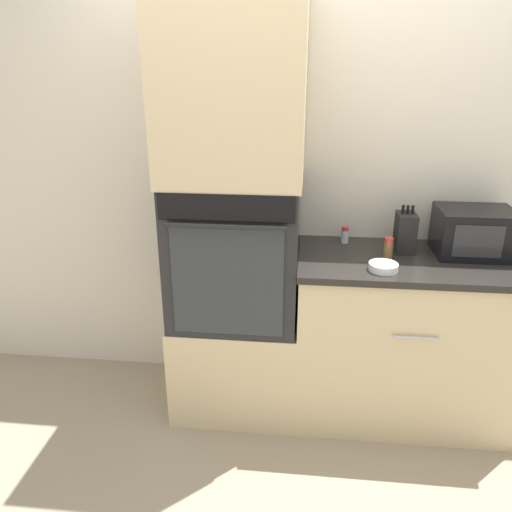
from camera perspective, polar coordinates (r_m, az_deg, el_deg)
ground_plane at (r=2.86m, az=4.31°, el=-19.86°), size 12.00×12.00×0.00m
wall_back at (r=2.85m, az=5.46°, el=8.49°), size 8.00×0.05×2.50m
oven_cabinet_base at (r=2.95m, az=-2.11°, el=-11.41°), size 0.68×0.60×0.57m
wall_oven at (r=2.65m, az=-2.32°, el=0.72°), size 0.66×0.64×0.75m
oven_cabinet_upper at (r=2.48m, az=-2.60°, el=18.69°), size 0.68×0.60×0.88m
counter_unit at (r=2.88m, az=16.22°, el=-8.91°), size 1.15×0.63×0.94m
microwave at (r=2.81m, az=23.65°, el=2.52°), size 0.38×0.30×0.24m
knife_block at (r=2.74m, az=16.69°, el=2.62°), size 0.10×0.15×0.25m
bowl at (r=2.48m, az=14.34°, el=-1.22°), size 0.14×0.14×0.04m
condiment_jar_near at (r=2.62m, az=14.88°, el=0.83°), size 0.05×0.05×0.11m
condiment_jar_mid at (r=2.81m, az=10.12°, el=2.38°), size 0.04×0.04×0.09m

